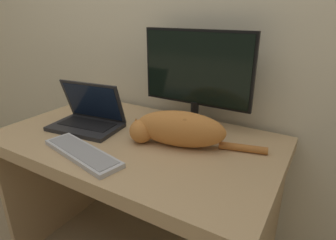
{
  "coord_description": "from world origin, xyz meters",
  "views": [
    {
      "loc": [
        0.74,
        -0.57,
        1.32
      ],
      "look_at": [
        0.2,
        0.35,
        0.9
      ],
      "focal_mm": 30.0,
      "sensor_mm": 36.0,
      "label": 1
    }
  ],
  "objects_px": {
    "laptop": "(88,119)",
    "cat": "(177,129)",
    "monitor": "(196,77)",
    "external_keyboard": "(82,153)"
  },
  "relations": [
    {
      "from": "laptop",
      "to": "cat",
      "type": "height_order",
      "value": "laptop"
    },
    {
      "from": "monitor",
      "to": "external_keyboard",
      "type": "height_order",
      "value": "monitor"
    },
    {
      "from": "external_keyboard",
      "to": "cat",
      "type": "height_order",
      "value": "cat"
    },
    {
      "from": "monitor",
      "to": "laptop",
      "type": "relative_size",
      "value": 1.52
    },
    {
      "from": "laptop",
      "to": "external_keyboard",
      "type": "relative_size",
      "value": 0.85
    },
    {
      "from": "laptop",
      "to": "cat",
      "type": "distance_m",
      "value": 0.49
    },
    {
      "from": "monitor",
      "to": "external_keyboard",
      "type": "relative_size",
      "value": 1.29
    },
    {
      "from": "monitor",
      "to": "cat",
      "type": "xyz_separation_m",
      "value": [
        0.03,
        -0.23,
        -0.18
      ]
    },
    {
      "from": "external_keyboard",
      "to": "monitor",
      "type": "bearing_deg",
      "value": 75.04
    },
    {
      "from": "monitor",
      "to": "external_keyboard",
      "type": "xyz_separation_m",
      "value": [
        -0.26,
        -0.51,
        -0.25
      ]
    }
  ]
}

